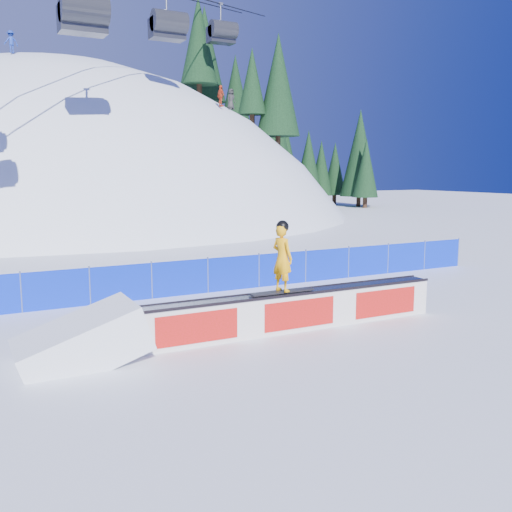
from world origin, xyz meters
TOP-DOWN VIEW (x-y plane):
  - ground at (0.00, 0.00)m, footprint 160.00×160.00m
  - snow_hill at (0.00, 42.00)m, footprint 64.00×64.00m
  - treeline at (24.34, 41.83)m, footprint 24.94×12.60m
  - safety_fence at (0.00, 4.50)m, footprint 22.05×0.05m
  - rail_box at (-0.80, -0.85)m, footprint 8.79×0.68m
  - snow_ramp at (-6.29, -0.81)m, footprint 2.90×1.82m
  - snowboarder at (-1.18, -0.85)m, footprint 1.80×0.73m
  - distant_skiers at (1.70, 30.72)m, footprint 19.50×9.68m

SIDE VIEW (x-z plane):
  - snow_hill at x=0.00m, z-range -50.00..14.00m
  - ground at x=0.00m, z-range 0.00..0.00m
  - snow_ramp at x=-6.29m, z-range -0.90..0.90m
  - rail_box at x=-0.80m, z-range -0.01..1.05m
  - safety_fence at x=0.00m, z-range -0.05..1.25m
  - snowboarder at x=-1.18m, z-range 1.04..2.92m
  - treeline at x=24.34m, z-range -1.10..19.67m
  - distant_skiers at x=1.70m, z-range 8.52..14.09m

